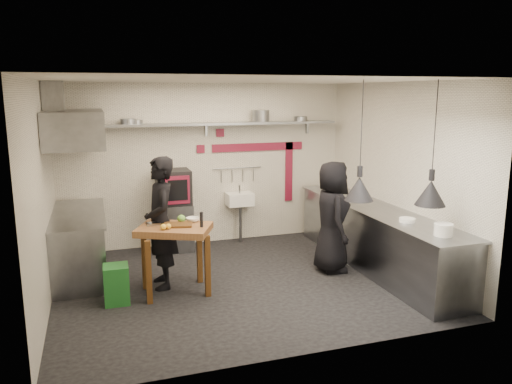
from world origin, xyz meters
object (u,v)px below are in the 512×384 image
object	(u,v)px
oven_stand	(174,227)
prep_table	(175,259)
green_bin	(117,284)
chef_left	(161,223)
chef_right	(332,217)
combi_oven	(173,187)

from	to	relation	value
oven_stand	prep_table	size ratio (longest dim) A/B	0.87
green_bin	prep_table	bearing A→B (deg)	8.49
chef_left	chef_right	xyz separation A→B (m)	(2.50, -0.15, -0.07)
prep_table	chef_right	size ratio (longest dim) A/B	0.55
combi_oven	chef_left	xyz separation A→B (m)	(-0.42, -1.57, -0.19)
chef_left	chef_right	distance (m)	2.51
oven_stand	prep_table	distance (m)	1.87
oven_stand	chef_left	distance (m)	1.70
combi_oven	chef_left	world-z (taller)	chef_left
oven_stand	chef_right	bearing A→B (deg)	-39.21
oven_stand	combi_oven	xyz separation A→B (m)	(0.02, 0.00, 0.69)
combi_oven	chef_left	bearing A→B (deg)	-104.97
prep_table	chef_right	world-z (taller)	chef_right
prep_table	chef_right	bearing A→B (deg)	28.05
prep_table	chef_left	size ratio (longest dim) A/B	0.51
combi_oven	prep_table	world-z (taller)	combi_oven
oven_stand	chef_right	world-z (taller)	chef_right
combi_oven	green_bin	bearing A→B (deg)	-118.11
chef_right	chef_left	bearing A→B (deg)	97.44
combi_oven	green_bin	world-z (taller)	combi_oven
green_bin	chef_right	distance (m)	3.20
combi_oven	chef_right	distance (m)	2.71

